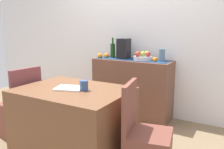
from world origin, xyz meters
TOP-DOWN VIEW (x-y plane):
  - ground_plane at (0.00, 0.00)m, footprint 6.40×6.40m
  - room_wall_rear at (0.00, 1.18)m, footprint 6.40×0.06m
  - sideboard_console at (0.07, 0.92)m, footprint 1.18×0.42m
  - table_runner at (0.07, 0.92)m, footprint 1.11×0.32m
  - fruit_bowl at (0.23, 0.92)m, footprint 0.27×0.27m
  - apple_upper at (0.28, 0.97)m, footprint 0.07×0.07m
  - apple_center at (0.17, 0.93)m, footprint 0.07×0.07m
  - apple_rear at (0.24, 0.89)m, footprint 0.07×0.07m
  - apple_left at (0.20, 1.00)m, footprint 0.07×0.07m
  - apple_right at (0.32, 0.92)m, footprint 0.07×0.07m
  - apple_front at (0.19, 0.84)m, footprint 0.07×0.07m
  - wine_bottle at (-0.27, 0.92)m, footprint 0.07×0.07m
  - coffee_maker at (-0.08, 0.92)m, footprint 0.16×0.18m
  - ceramic_vase at (0.52, 0.92)m, footprint 0.08×0.08m
  - orange_loose_end at (0.44, 0.87)m, footprint 0.07×0.07m
  - orange_loose_far at (-0.45, 0.83)m, footprint 0.08×0.08m
  - orange_loose_near_bowl at (-0.36, 0.89)m, footprint 0.08×0.08m
  - dining_table at (0.01, -0.40)m, footprint 1.15×0.84m
  - open_book at (-0.02, -0.42)m, footprint 0.33×0.29m
  - coffee_cup at (0.15, -0.40)m, footprint 0.09×0.09m
  - chair_near_window at (-0.83, -0.41)m, footprint 0.45×0.45m

SIDE VIEW (x-z plane):
  - ground_plane at x=0.00m, z-range -0.02..0.00m
  - chair_near_window at x=-0.83m, z-range -0.18..0.72m
  - dining_table at x=0.01m, z-range 0.00..0.74m
  - sideboard_console at x=0.07m, z-range 0.00..0.89m
  - open_book at x=-0.02m, z-range 0.74..0.76m
  - coffee_cup at x=0.15m, z-range 0.74..0.85m
  - table_runner at x=0.07m, z-range 0.89..0.89m
  - orange_loose_end at x=0.44m, z-range 0.89..0.96m
  - fruit_bowl at x=0.23m, z-range 0.89..0.95m
  - orange_loose_far at x=-0.45m, z-range 0.89..0.96m
  - orange_loose_near_bowl at x=-0.36m, z-range 0.89..0.96m
  - ceramic_vase at x=0.52m, z-range 0.89..1.07m
  - apple_center at x=0.17m, z-range 0.95..1.02m
  - apple_right at x=0.32m, z-range 0.95..1.02m
  - apple_rear at x=0.24m, z-range 0.95..1.02m
  - apple_left at x=0.20m, z-range 0.95..1.02m
  - apple_upper at x=0.28m, z-range 0.95..1.02m
  - apple_front at x=0.19m, z-range 0.95..1.02m
  - wine_bottle at x=-0.27m, z-range 0.85..1.16m
  - coffee_maker at x=-0.08m, z-range 0.89..1.19m
  - room_wall_rear at x=0.00m, z-range 0.00..2.70m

